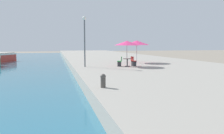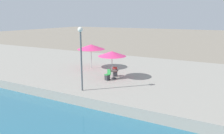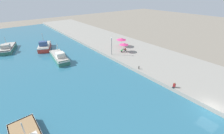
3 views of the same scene
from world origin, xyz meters
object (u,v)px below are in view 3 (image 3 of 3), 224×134
at_px(lamppost, 112,43).
at_px(cafe_umbrella_pink, 124,44).
at_px(cafe_umbrella_white, 121,39).
at_px(person_at_quay, 174,85).
at_px(fishing_boat_far, 44,46).
at_px(cafe_table, 124,50).
at_px(fishing_boat_distant, 8,48).
at_px(cafe_chair_left, 122,51).
at_px(fishing_boat_mid, 59,57).
at_px(cafe_chair_right, 125,50).
at_px(mooring_bollard, 139,67).

bearing_deg(lamppost, cafe_umbrella_pink, -5.58).
bearing_deg(cafe_umbrella_white, person_at_quay, -108.12).
height_order(fishing_boat_far, cafe_umbrella_white, fishing_boat_far).
bearing_deg(cafe_table, cafe_umbrella_white, 58.49).
height_order(cafe_umbrella_white, person_at_quay, cafe_umbrella_white).
xyz_separation_m(fishing_boat_distant, cafe_umbrella_pink, (24.49, -22.80, 2.08)).
xyz_separation_m(cafe_chair_left, person_at_quay, (-4.01, -17.98, 0.09)).
relative_size(fishing_boat_distant, cafe_umbrella_pink, 3.81).
xyz_separation_m(cafe_umbrella_pink, cafe_chair_left, (-0.68, 0.06, -1.84)).
bearing_deg(person_at_quay, fishing_boat_far, 107.38).
bearing_deg(fishing_boat_distant, cafe_umbrella_pink, -25.06).
bearing_deg(fishing_boat_mid, cafe_umbrella_white, -4.74).
xyz_separation_m(fishing_boat_mid, cafe_umbrella_white, (17.62, -3.35, 2.10)).
height_order(cafe_chair_left, cafe_chair_right, same).
bearing_deg(cafe_table, cafe_chair_right, 17.79).
bearing_deg(person_at_quay, cafe_umbrella_white, 71.88).
bearing_deg(fishing_boat_mid, mooring_bollard, -50.48).
bearing_deg(mooring_bollard, fishing_boat_mid, 123.49).
distance_m(fishing_boat_far, cafe_chair_left, 22.96).
height_order(fishing_boat_distant, person_at_quay, fishing_boat_distant).
xyz_separation_m(cafe_chair_left, mooring_bollard, (-3.62, -9.54, 0.02)).
distance_m(fishing_boat_distant, cafe_chair_right, 33.94).
distance_m(fishing_boat_far, fishing_boat_distant, 10.29).
relative_size(cafe_umbrella_white, cafe_chair_left, 3.12).
bearing_deg(mooring_bollard, cafe_chair_left, 69.20).
xyz_separation_m(cafe_table, person_at_quay, (-4.69, -17.73, -0.12)).
height_order(cafe_umbrella_pink, cafe_table, cafe_umbrella_pink).
height_order(cafe_table, cafe_chair_right, cafe_chair_right).
bearing_deg(person_at_quay, fishing_boat_mid, 112.90).
xyz_separation_m(fishing_boat_far, person_at_quay, (11.05, -35.30, 0.19)).
distance_m(person_at_quay, mooring_bollard, 8.45).
relative_size(cafe_umbrella_white, mooring_bollard, 4.35).
relative_size(cafe_table, cafe_chair_right, 0.88).
height_order(cafe_umbrella_white, cafe_table, cafe_umbrella_white).
height_order(cafe_chair_left, lamppost, lamppost).
height_order(cafe_umbrella_pink, cafe_chair_right, cafe_umbrella_pink).
bearing_deg(lamppost, fishing_boat_distant, 132.58).
xyz_separation_m(cafe_umbrella_pink, mooring_bollard, (-4.31, -9.48, -1.81)).
bearing_deg(cafe_chair_left, fishing_boat_mid, 84.08).
distance_m(cafe_umbrella_pink, cafe_chair_left, 1.96).
distance_m(fishing_boat_mid, cafe_chair_left, 16.15).
distance_m(fishing_boat_mid, person_at_quay, 27.11).
bearing_deg(cafe_table, mooring_bollard, -114.85).
xyz_separation_m(fishing_boat_mid, lamppost, (11.35, -6.67, 2.96)).
height_order(fishing_boat_distant, cafe_chair_left, fishing_boat_distant).
relative_size(fishing_boat_mid, cafe_table, 11.66).
bearing_deg(lamppost, fishing_boat_mid, 149.56).
distance_m(fishing_boat_distant, cafe_umbrella_white, 33.04).
xyz_separation_m(cafe_chair_right, person_at_quay, (-5.38, -17.95, 0.09)).
height_order(fishing_boat_far, person_at_quay, fishing_boat_far).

